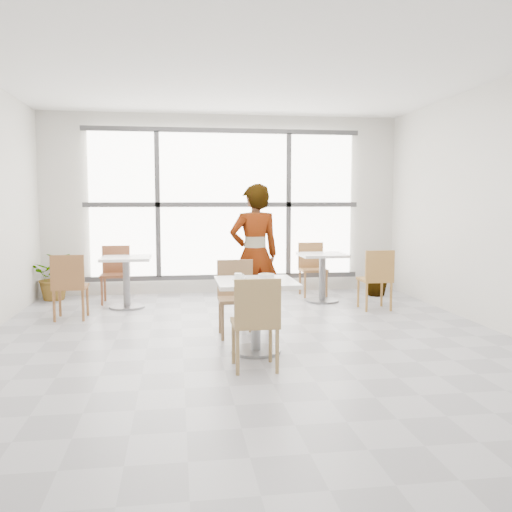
{
  "coord_description": "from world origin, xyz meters",
  "views": [
    {
      "loc": [
        -0.8,
        -5.79,
        1.55
      ],
      "look_at": [
        0.0,
        -0.3,
        1.0
      ],
      "focal_mm": 38.45,
      "sensor_mm": 36.0,
      "label": 1
    }
  ],
  "objects": [
    {
      "name": "bg_chair_right_far",
      "position": [
        1.42,
        3.01,
        0.5
      ],
      "size": [
        0.42,
        0.42,
        0.87
      ],
      "color": "#A06E3E",
      "rests_on": "ground"
    },
    {
      "name": "coffee_cup",
      "position": [
        -0.17,
        -0.23,
        0.78
      ],
      "size": [
        0.16,
        0.13,
        0.07
      ],
      "color": "white",
      "rests_on": "main_table"
    },
    {
      "name": "plant_right",
      "position": [
        2.47,
        2.81,
        0.33
      ],
      "size": [
        0.4,
        0.4,
        0.67
      ],
      "primitive_type": "imported",
      "rotation": [
        0.0,
        0.0,
        -0.08
      ],
      "color": "#588D44",
      "rests_on": "ground"
    },
    {
      "name": "plant_left",
      "position": [
        -2.7,
        3.15,
        0.38
      ],
      "size": [
        0.68,
        0.59,
        0.76
      ],
      "primitive_type": "imported",
      "rotation": [
        0.0,
        0.0,
        -0.0
      ],
      "color": "#638A4E",
      "rests_on": "ground"
    },
    {
      "name": "bg_table_right",
      "position": [
        1.43,
        2.4,
        0.49
      ],
      "size": [
        0.7,
        0.7,
        0.75
      ],
      "color": "silver",
      "rests_on": "ground"
    },
    {
      "name": "ceiling",
      "position": [
        0.0,
        0.0,
        3.0
      ],
      "size": [
        7.0,
        7.0,
        0.0
      ],
      "primitive_type": "plane",
      "rotation": [
        3.14,
        0.0,
        0.0
      ],
      "color": "white",
      "rests_on": "ground"
    },
    {
      "name": "bg_chair_right_near",
      "position": [
        2.02,
        1.62,
        0.5
      ],
      "size": [
        0.42,
        0.42,
        0.87
      ],
      "rotation": [
        0.0,
        0.0,
        3.14
      ],
      "color": "#A27136",
      "rests_on": "ground"
    },
    {
      "name": "main_table",
      "position": [
        -0.0,
        -0.3,
        0.52
      ],
      "size": [
        0.8,
        0.8,
        0.75
      ],
      "color": "white",
      "rests_on": "ground"
    },
    {
      "name": "oatmeal_bowl",
      "position": [
        0.08,
        -0.43,
        0.79
      ],
      "size": [
        0.21,
        0.21,
        0.09
      ],
      "color": "white",
      "rests_on": "main_table"
    },
    {
      "name": "floor",
      "position": [
        0.0,
        0.0,
        0.0
      ],
      "size": [
        7.0,
        7.0,
        0.0
      ],
      "primitive_type": "plane",
      "color": "#9E9EA5",
      "rests_on": "ground"
    },
    {
      "name": "wall_back",
      "position": [
        0.0,
        3.5,
        1.5
      ],
      "size": [
        6.0,
        0.0,
        6.0
      ],
      "primitive_type": "plane",
      "rotation": [
        1.57,
        0.0,
        0.0
      ],
      "color": "silver",
      "rests_on": "ground"
    },
    {
      "name": "window",
      "position": [
        0.0,
        3.44,
        1.5
      ],
      "size": [
        4.6,
        0.07,
        2.52
      ],
      "color": "white",
      "rests_on": "ground"
    },
    {
      "name": "bg_table_left",
      "position": [
        -1.53,
        2.33,
        0.49
      ],
      "size": [
        0.7,
        0.7,
        0.75
      ],
      "color": "white",
      "rests_on": "ground"
    },
    {
      "name": "person",
      "position": [
        0.17,
        0.99,
        0.89
      ],
      "size": [
        0.71,
        0.54,
        1.77
      ],
      "primitive_type": "imported",
      "rotation": [
        0.0,
        0.0,
        3.33
      ],
      "color": "black",
      "rests_on": "ground"
    },
    {
      "name": "bg_chair_left_near",
      "position": [
        -2.19,
        1.57,
        0.5
      ],
      "size": [
        0.42,
        0.42,
        0.87
      ],
      "rotation": [
        0.0,
        0.0,
        3.14
      ],
      "color": "brown",
      "rests_on": "ground"
    },
    {
      "name": "chair_near",
      "position": [
        -0.09,
        -0.93,
        0.5
      ],
      "size": [
        0.42,
        0.42,
        0.87
      ],
      "rotation": [
        0.0,
        0.0,
        3.14
      ],
      "color": "#9C7C4C",
      "rests_on": "ground"
    },
    {
      "name": "wall_front",
      "position": [
        0.0,
        -3.5,
        1.5
      ],
      "size": [
        6.0,
        0.0,
        6.0
      ],
      "primitive_type": "plane",
      "rotation": [
        -1.57,
        0.0,
        0.0
      ],
      "color": "silver",
      "rests_on": "ground"
    },
    {
      "name": "wall_right",
      "position": [
        3.0,
        0.0,
        1.5
      ],
      "size": [
        0.0,
        7.0,
        7.0
      ],
      "primitive_type": "plane",
      "rotation": [
        1.57,
        0.0,
        -1.57
      ],
      "color": "silver",
      "rests_on": "ground"
    },
    {
      "name": "bg_chair_left_far",
      "position": [
        -1.74,
        2.81,
        0.5
      ],
      "size": [
        0.42,
        0.42,
        0.87
      ],
      "color": "brown",
      "rests_on": "ground"
    },
    {
      "name": "chair_far",
      "position": [
        -0.12,
        0.47,
        0.5
      ],
      "size": [
        0.42,
        0.42,
        0.87
      ],
      "color": "olive",
      "rests_on": "ground"
    }
  ]
}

